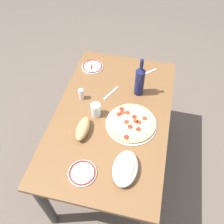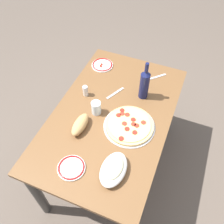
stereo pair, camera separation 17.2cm
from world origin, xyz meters
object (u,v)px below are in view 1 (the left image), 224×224
object	(u,v)px
wine_bottle	(140,80)
water_glass	(96,110)
baked_pasta_dish	(125,168)
side_plate_far	(92,66)
pepperoni_pizza	(131,123)
side_plate_near	(82,173)
dining_table	(112,125)
bread_loaf	(83,129)
spice_shaker	(81,94)

from	to	relation	value
wine_bottle	water_glass	bearing A→B (deg)	-43.01
baked_pasta_dish	side_plate_far	bearing A→B (deg)	-152.43
baked_pasta_dish	wine_bottle	world-z (taller)	wine_bottle
pepperoni_pizza	side_plate_near	size ratio (longest dim) A/B	2.07
wine_bottle	side_plate_far	bearing A→B (deg)	-115.73
dining_table	side_plate_far	bearing A→B (deg)	-149.00
dining_table	side_plate_near	size ratio (longest dim) A/B	7.68
water_glass	dining_table	bearing A→B (deg)	101.62
water_glass	side_plate_far	world-z (taller)	water_glass
dining_table	wine_bottle	xyz separation A→B (m)	(-0.26, 0.15, 0.26)
water_glass	bread_loaf	bearing A→B (deg)	-15.11
dining_table	side_plate_far	distance (m)	0.56
water_glass	spice_shaker	distance (m)	0.20
bread_loaf	dining_table	bearing A→B (deg)	140.28
water_glass	bread_loaf	size ratio (longest dim) A/B	0.53
side_plate_far	baked_pasta_dish	bearing A→B (deg)	27.57
pepperoni_pizza	bread_loaf	size ratio (longest dim) A/B	1.83
bread_loaf	spice_shaker	size ratio (longest dim) A/B	2.24
baked_pasta_dish	bread_loaf	size ratio (longest dim) A/B	1.23
pepperoni_pizza	side_plate_near	distance (m)	0.48
side_plate_far	spice_shaker	bearing A→B (deg)	2.95
pepperoni_pizza	baked_pasta_dish	size ratio (longest dim) A/B	1.48
side_plate_far	bread_loaf	bearing A→B (deg)	10.60
side_plate_near	side_plate_far	size ratio (longest dim) A/B	0.95
side_plate_near	spice_shaker	size ratio (longest dim) A/B	1.97
baked_pasta_dish	spice_shaker	bearing A→B (deg)	-139.56
pepperoni_pizza	water_glass	size ratio (longest dim) A/B	3.47
baked_pasta_dish	side_plate_near	distance (m)	0.26
side_plate_near	bread_loaf	distance (m)	0.30
baked_pasta_dish	side_plate_far	size ratio (longest dim) A/B	1.33
baked_pasta_dish	wine_bottle	bearing A→B (deg)	-177.76
wine_bottle	spice_shaker	bearing A→B (deg)	-69.63
water_glass	spice_shaker	world-z (taller)	water_glass
dining_table	spice_shaker	bearing A→B (deg)	-112.00
wine_bottle	water_glass	distance (m)	0.39
pepperoni_pizza	side_plate_near	bearing A→B (deg)	-27.29
dining_table	side_plate_far	size ratio (longest dim) A/B	7.32
dining_table	water_glass	world-z (taller)	water_glass
bread_loaf	spice_shaker	distance (m)	0.31
wine_bottle	side_plate_near	xyz separation A→B (m)	(0.73, -0.22, -0.12)
side_plate_near	spice_shaker	bearing A→B (deg)	-162.17
baked_pasta_dish	dining_table	bearing A→B (deg)	-156.63
side_plate_far	dining_table	bearing A→B (deg)	31.00
dining_table	water_glass	size ratio (longest dim) A/B	12.84
dining_table	baked_pasta_dish	size ratio (longest dim) A/B	5.50
wine_bottle	bread_loaf	distance (m)	0.55
bread_loaf	spice_shaker	xyz separation A→B (m)	(-0.29, -0.10, 0.01)
dining_table	side_plate_near	world-z (taller)	side_plate_near
wine_bottle	side_plate_far	xyz separation A→B (m)	(-0.21, -0.43, -0.12)
pepperoni_pizza	side_plate_near	world-z (taller)	pepperoni_pizza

